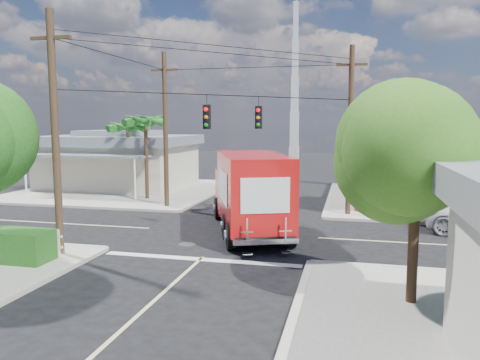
% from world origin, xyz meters
% --- Properties ---
extents(ground, '(120.00, 120.00, 0.00)m').
position_xyz_m(ground, '(0.00, 0.00, 0.00)').
color(ground, black).
rests_on(ground, ground).
extents(sidewalk_ne, '(14.12, 14.12, 0.14)m').
position_xyz_m(sidewalk_ne, '(10.88, 10.88, 0.07)').
color(sidewalk_ne, gray).
rests_on(sidewalk_ne, ground).
extents(sidewalk_nw, '(14.12, 14.12, 0.14)m').
position_xyz_m(sidewalk_nw, '(-10.88, 10.88, 0.07)').
color(sidewalk_nw, gray).
rests_on(sidewalk_nw, ground).
extents(road_markings, '(32.00, 32.00, 0.01)m').
position_xyz_m(road_markings, '(0.00, -1.47, 0.01)').
color(road_markings, beige).
rests_on(road_markings, ground).
extents(building_ne, '(11.80, 10.20, 4.50)m').
position_xyz_m(building_ne, '(12.50, 11.97, 2.32)').
color(building_ne, beige).
rests_on(building_ne, sidewalk_ne).
extents(building_nw, '(10.80, 10.20, 4.30)m').
position_xyz_m(building_nw, '(-12.00, 12.46, 2.22)').
color(building_nw, beige).
rests_on(building_nw, sidewalk_nw).
extents(radio_tower, '(0.80, 0.80, 17.00)m').
position_xyz_m(radio_tower, '(0.50, 20.00, 5.64)').
color(radio_tower, silver).
rests_on(radio_tower, ground).
extents(tree_ne_front, '(4.21, 4.14, 6.66)m').
position_xyz_m(tree_ne_front, '(7.21, 6.76, 4.77)').
color(tree_ne_front, '#422D1C').
rests_on(tree_ne_front, sidewalk_ne).
extents(tree_ne_back, '(3.77, 3.66, 5.82)m').
position_xyz_m(tree_ne_back, '(9.81, 8.96, 4.19)').
color(tree_ne_back, '#422D1C').
rests_on(tree_ne_back, sidewalk_ne).
extents(tree_se, '(3.67, 3.54, 5.62)m').
position_xyz_m(tree_se, '(7.01, -7.24, 4.04)').
color(tree_se, '#422D1C').
rests_on(tree_se, sidewalk_se).
extents(palm_nw_front, '(3.01, 3.08, 5.59)m').
position_xyz_m(palm_nw_front, '(-7.50, 7.50, 5.04)').
color(palm_nw_front, '#422D1C').
rests_on(palm_nw_front, sidewalk_nw).
extents(palm_nw_back, '(3.01, 3.08, 5.19)m').
position_xyz_m(palm_nw_back, '(-9.50, 9.00, 4.67)').
color(palm_nw_back, '#422D1C').
rests_on(palm_nw_back, sidewalk_nw).
extents(utility_poles, '(12.00, 10.68, 9.00)m').
position_xyz_m(utility_poles, '(-1.58, 1.60, 4.67)').
color(utility_poles, '#473321').
rests_on(utility_poles, ground).
extents(vending_boxes, '(1.90, 0.50, 1.10)m').
position_xyz_m(vending_boxes, '(6.50, 6.20, 0.69)').
color(vending_boxes, maroon).
rests_on(vending_boxes, sidewalk_ne).
extents(delivery_truck, '(5.29, 8.74, 3.65)m').
position_xyz_m(delivery_truck, '(0.86, 0.35, 1.85)').
color(delivery_truck, black).
rests_on(delivery_truck, ground).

